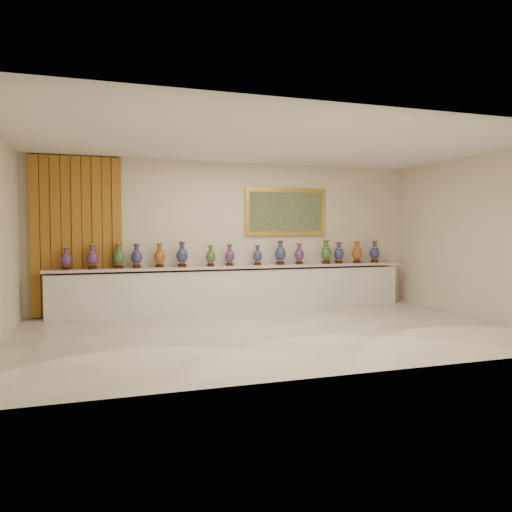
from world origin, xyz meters
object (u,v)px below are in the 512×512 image
(vase_1, at_px, (92,258))
(vase_2, at_px, (119,257))
(vase_0, at_px, (66,260))
(counter, at_px, (236,288))

(vase_1, xyz_separation_m, vase_2, (0.47, 0.03, 0.01))
(vase_2, bearing_deg, vase_0, -178.48)
(counter, xyz_separation_m, vase_2, (-2.29, -0.02, 0.68))
(counter, relative_size, vase_0, 17.81)
(vase_0, distance_m, vase_1, 0.45)
(vase_0, xyz_separation_m, vase_2, (0.92, 0.02, 0.03))
(vase_1, relative_size, vase_2, 0.96)
(counter, distance_m, vase_1, 2.84)
(counter, bearing_deg, vase_0, -179.22)
(vase_0, height_order, vase_1, vase_1)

